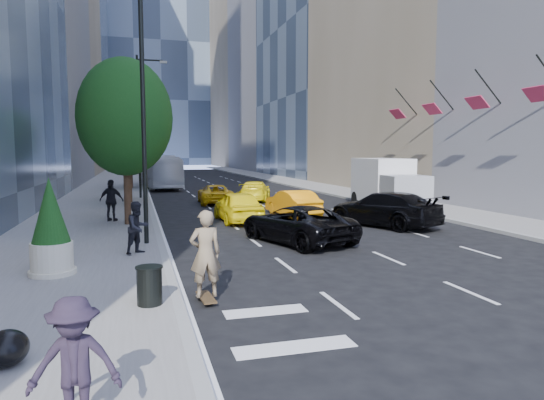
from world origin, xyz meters
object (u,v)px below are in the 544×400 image
object	(u,v)px
black_sedan_mercedes	(384,209)
trash_can	(149,286)
skateboarder	(206,259)
planter_shrub	(51,228)
box_truck	(387,184)
black_sedan_lincoln	(297,224)
city_bus	(159,172)

from	to	relation	value
black_sedan_mercedes	trash_can	distance (m)	14.36
skateboarder	black_sedan_mercedes	distance (m)	13.23
planter_shrub	black_sedan_mercedes	bearing A→B (deg)	24.57
black_sedan_mercedes	box_truck	distance (m)	5.99
black_sedan_lincoln	box_truck	world-z (taller)	box_truck
trash_can	skateboarder	bearing A→B (deg)	13.18
trash_can	planter_shrub	xyz separation A→B (m)	(-2.45, 3.40, 0.85)
black_sedan_lincoln	black_sedan_mercedes	bearing A→B (deg)	-170.92
skateboarder	planter_shrub	bearing A→B (deg)	-44.09
black_sedan_mercedes	city_bus	distance (m)	28.38
city_bus	box_truck	bearing A→B (deg)	-66.86
skateboarder	box_truck	bearing A→B (deg)	-135.45
skateboarder	planter_shrub	size ratio (longest dim) A/B	0.76
black_sedan_lincoln	trash_can	distance (m)	8.77
skateboarder	city_bus	distance (m)	36.14
city_bus	box_truck	distance (m)	24.85
trash_can	planter_shrub	distance (m)	4.28
city_bus	trash_can	distance (m)	36.49
planter_shrub	city_bus	bearing A→B (deg)	82.37
skateboarder	black_sedan_mercedes	world-z (taller)	skateboarder
black_sedan_lincoln	city_bus	size ratio (longest dim) A/B	0.46
city_bus	box_truck	xyz separation A→B (m)	(11.85, -21.84, -0.00)
skateboarder	box_truck	xyz separation A→B (m)	(12.57, 14.29, 0.55)
black_sedan_mercedes	city_bus	xyz separation A→B (m)	(-8.83, 26.96, 0.74)
black_sedan_lincoln	skateboarder	bearing A→B (deg)	37.09
planter_shrub	trash_can	bearing A→B (deg)	-54.27
box_truck	black_sedan_mercedes	bearing A→B (deg)	-115.25
skateboarder	planter_shrub	xyz separation A→B (m)	(-3.71, 3.11, 0.40)
trash_can	black_sedan_lincoln	bearing A→B (deg)	50.11
black_sedan_mercedes	city_bus	bearing A→B (deg)	-96.14
black_sedan_lincoln	black_sedan_mercedes	xyz separation A→B (m)	(5.18, 2.73, 0.09)
planter_shrub	box_truck	bearing A→B (deg)	34.48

